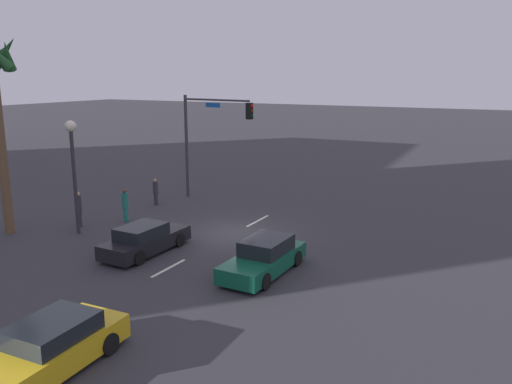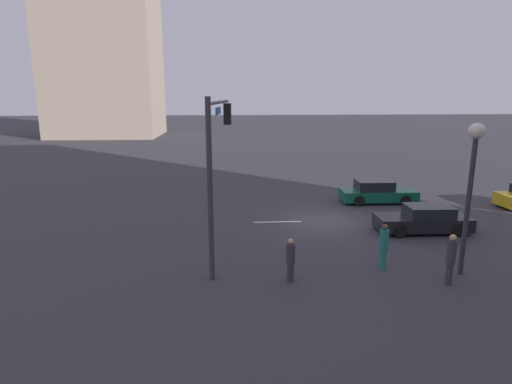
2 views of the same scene
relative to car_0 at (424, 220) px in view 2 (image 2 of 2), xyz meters
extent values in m
plane|color=#333338|center=(4.50, -2.09, -0.62)|extent=(220.00, 220.00, 0.00)
cube|color=silver|center=(-1.08, -2.09, -0.61)|extent=(2.27, 0.14, 0.01)
cube|color=silver|center=(6.97, -2.09, -0.61)|extent=(2.52, 0.14, 0.01)
cube|color=black|center=(0.06, 0.00, -0.13)|extent=(4.54, 1.81, 0.65)
cube|color=black|center=(-0.20, 0.01, 0.45)|extent=(2.20, 1.54, 0.52)
cylinder|color=black|center=(1.48, 0.75, -0.30)|extent=(0.65, 0.24, 0.64)
cylinder|color=black|center=(1.44, -0.83, -0.30)|extent=(0.65, 0.24, 0.64)
cylinder|color=black|center=(-1.31, 0.83, -0.30)|extent=(0.65, 0.24, 0.64)
cylinder|color=black|center=(-1.35, -0.76, -0.30)|extent=(0.65, 0.24, 0.64)
cylinder|color=black|center=(-7.36, -4.69, -0.30)|extent=(0.65, 0.24, 0.64)
cube|color=#0F5138|center=(0.24, -5.80, -0.13)|extent=(4.64, 1.85, 0.64)
cube|color=black|center=(0.52, -5.80, 0.49)|extent=(2.24, 1.59, 0.60)
cylinder|color=black|center=(-1.20, -6.59, -0.30)|extent=(0.64, 0.23, 0.64)
cylinder|color=black|center=(-1.17, -4.94, -0.30)|extent=(0.64, 0.23, 0.64)
cylinder|color=black|center=(1.65, -6.65, -0.30)|extent=(0.64, 0.23, 0.64)
cylinder|color=black|center=(1.68, -5.01, -0.30)|extent=(0.64, 0.23, 0.64)
cylinder|color=#38383D|center=(10.19, 4.74, 2.67)|extent=(0.20, 0.20, 6.57)
cylinder|color=#38383D|center=(9.86, 2.26, 5.71)|extent=(0.77, 4.97, 0.12)
cube|color=black|center=(9.54, -0.22, 5.13)|extent=(0.36, 0.36, 0.95)
sphere|color=red|center=(9.51, -0.39, 5.43)|extent=(0.20, 0.20, 0.20)
sphere|color=#392605|center=(9.51, -0.39, 5.13)|extent=(0.20, 0.20, 0.20)
sphere|color=black|center=(9.51, -0.39, 4.83)|extent=(0.20, 0.20, 0.20)
cube|color=#1959B2|center=(9.89, 2.51, 5.39)|extent=(0.18, 1.10, 0.28)
cylinder|color=#2D2D33|center=(0.82, 4.93, 1.94)|extent=(0.18, 0.18, 5.11)
sphere|color=#F2EACC|center=(0.82, 4.93, 4.77)|extent=(0.56, 0.56, 0.56)
cylinder|color=#333338|center=(7.35, 5.14, -0.27)|extent=(0.31, 0.31, 0.68)
cylinder|color=#333338|center=(7.35, 5.14, 0.44)|extent=(0.42, 0.42, 0.75)
sphere|color=tan|center=(7.35, 5.14, 0.92)|extent=(0.20, 0.20, 0.20)
cylinder|color=#1E7266|center=(3.59, 4.26, -0.23)|extent=(0.35, 0.35, 0.76)
cylinder|color=#1E7266|center=(3.59, 4.26, 0.56)|extent=(0.46, 0.46, 0.83)
sphere|color=brown|center=(3.59, 4.26, 1.09)|extent=(0.23, 0.23, 0.23)
cylinder|color=#333338|center=(1.73, 5.77, -0.22)|extent=(0.25, 0.25, 0.78)
cylinder|color=#333338|center=(1.73, 5.77, 0.60)|extent=(0.33, 0.33, 0.86)
sphere|color=tan|center=(1.73, 5.77, 1.14)|extent=(0.23, 0.23, 0.23)
cube|color=gray|center=(28.30, -49.98, 11.07)|extent=(16.09, 13.51, 23.38)
camera|label=1|loc=(-17.46, -14.65, 7.19)|focal=36.62mm
camera|label=2|loc=(9.53, 19.32, 6.08)|focal=29.76mm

